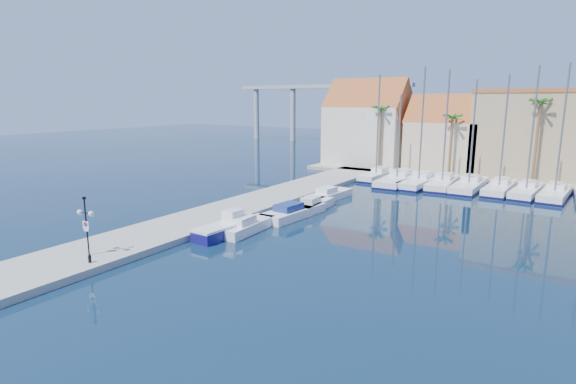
% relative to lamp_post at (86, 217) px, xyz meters
% --- Properties ---
extents(ground, '(260.00, 260.00, 0.00)m').
position_rel_lamp_post_xyz_m(ground, '(8.33, 3.53, -3.10)').
color(ground, black).
rests_on(ground, ground).
extents(quay_west, '(6.00, 77.00, 0.50)m').
position_rel_lamp_post_xyz_m(quay_west, '(-0.67, 17.03, -2.85)').
color(quay_west, gray).
rests_on(quay_west, ground).
extents(shore_north, '(54.00, 16.00, 0.50)m').
position_rel_lamp_post_xyz_m(shore_north, '(18.33, 51.53, -2.85)').
color(shore_north, gray).
rests_on(shore_north, ground).
extents(lamp_post, '(1.34, 0.52, 3.97)m').
position_rel_lamp_post_xyz_m(lamp_post, '(0.00, 0.00, 0.00)').
color(lamp_post, black).
rests_on(lamp_post, quay_west).
extents(bollard, '(0.20, 0.20, 0.50)m').
position_rel_lamp_post_xyz_m(bollard, '(1.33, -0.83, -2.35)').
color(bollard, black).
rests_on(bollard, quay_west).
extents(fishing_boat, '(2.06, 5.57, 1.92)m').
position_rel_lamp_post_xyz_m(fishing_boat, '(3.67, 9.50, -2.46)').
color(fishing_boat, navy).
rests_on(fishing_boat, ground).
extents(motorboat_west_0, '(2.18, 6.01, 1.40)m').
position_rel_lamp_post_xyz_m(motorboat_west_0, '(4.43, 11.23, -2.60)').
color(motorboat_west_0, white).
rests_on(motorboat_west_0, ground).
extents(motorboat_west_1, '(2.97, 7.53, 1.40)m').
position_rel_lamp_post_xyz_m(motorboat_west_1, '(5.13, 17.25, -2.60)').
color(motorboat_west_1, white).
rests_on(motorboat_west_1, ground).
extents(motorboat_west_2, '(2.18, 5.90, 1.40)m').
position_rel_lamp_post_xyz_m(motorboat_west_2, '(5.33, 20.69, -2.60)').
color(motorboat_west_2, white).
rests_on(motorboat_west_2, ground).
extents(motorboat_west_3, '(2.50, 6.59, 1.40)m').
position_rel_lamp_post_xyz_m(motorboat_west_3, '(4.43, 25.85, -2.60)').
color(motorboat_west_3, white).
rests_on(motorboat_west_3, ground).
extents(sailboat_0, '(2.56, 8.45, 13.82)m').
position_rel_lamp_post_xyz_m(sailboat_0, '(4.15, 40.49, -2.46)').
color(sailboat_0, white).
rests_on(sailboat_0, ground).
extents(sailboat_1, '(3.53, 11.64, 11.22)m').
position_rel_lamp_post_xyz_m(sailboat_1, '(7.53, 39.18, -2.55)').
color(sailboat_1, white).
rests_on(sailboat_1, ground).
extents(sailboat_2, '(3.19, 10.57, 14.50)m').
position_rel_lamp_post_xyz_m(sailboat_2, '(10.39, 39.09, -2.50)').
color(sailboat_2, white).
rests_on(sailboat_2, ground).
extents(sailboat_3, '(3.24, 9.99, 14.06)m').
position_rel_lamp_post_xyz_m(sailboat_3, '(13.06, 39.57, -2.50)').
color(sailboat_3, white).
rests_on(sailboat_3, ground).
extents(sailboat_4, '(2.87, 10.37, 12.91)m').
position_rel_lamp_post_xyz_m(sailboat_4, '(16.17, 39.74, -2.52)').
color(sailboat_4, white).
rests_on(sailboat_4, ground).
extents(sailboat_5, '(2.81, 9.43, 13.39)m').
position_rel_lamp_post_xyz_m(sailboat_5, '(19.48, 39.79, -2.50)').
color(sailboat_5, white).
rests_on(sailboat_5, ground).
extents(sailboat_6, '(3.13, 9.19, 14.22)m').
position_rel_lamp_post_xyz_m(sailboat_6, '(22.33, 39.51, -2.47)').
color(sailboat_6, white).
rests_on(sailboat_6, ground).
extents(sailboat_7, '(3.22, 9.49, 14.38)m').
position_rel_lamp_post_xyz_m(sailboat_7, '(25.07, 39.56, -2.48)').
color(sailboat_7, white).
rests_on(sailboat_7, ground).
extents(building_0, '(12.30, 9.00, 13.50)m').
position_rel_lamp_post_xyz_m(building_0, '(-1.67, 50.53, 3.42)').
color(building_0, beige).
rests_on(building_0, shore_north).
extents(building_1, '(10.30, 8.00, 11.00)m').
position_rel_lamp_post_xyz_m(building_1, '(10.33, 50.53, 2.19)').
color(building_1, '#CEB591').
rests_on(building_1, shore_north).
extents(building_2, '(14.20, 10.20, 11.50)m').
position_rel_lamp_post_xyz_m(building_2, '(21.33, 51.53, 3.15)').
color(building_2, '#9E8A61').
rests_on(building_2, shore_north).
extents(palm_0, '(2.60, 2.60, 10.15)m').
position_rel_lamp_post_xyz_m(palm_0, '(2.33, 45.53, 5.98)').
color(palm_0, brown).
rests_on(palm_0, shore_north).
extents(palm_1, '(2.60, 2.60, 9.15)m').
position_rel_lamp_post_xyz_m(palm_1, '(12.33, 45.53, 5.03)').
color(palm_1, brown).
rests_on(palm_1, shore_north).
extents(palm_2, '(2.60, 2.60, 11.15)m').
position_rel_lamp_post_xyz_m(palm_2, '(22.33, 45.53, 6.91)').
color(palm_2, brown).
rests_on(palm_2, shore_north).
extents(viaduct, '(48.00, 2.20, 14.45)m').
position_rel_lamp_post_xyz_m(viaduct, '(-30.74, 85.53, 7.14)').
color(viaduct, '#9E9E99').
rests_on(viaduct, ground).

